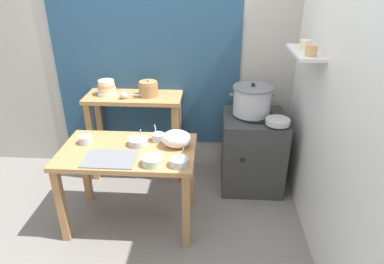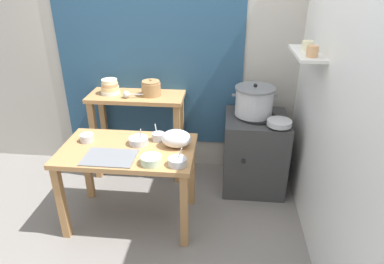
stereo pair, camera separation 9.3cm
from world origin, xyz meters
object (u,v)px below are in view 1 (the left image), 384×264
Objects in this scene: prep_table at (129,161)px; prep_bowl_4 at (153,160)px; wide_pan at (278,121)px; prep_bowl_2 at (179,162)px; stove_block at (252,151)px; prep_bowl_0 at (86,139)px; prep_bowl_1 at (138,141)px; serving_tray at (110,159)px; ladle at (125,95)px; back_shelf_table at (135,116)px; steamer_pot at (252,100)px; prep_bowl_3 at (158,137)px; plastic_bag at (177,139)px; bowl_stack_enamel at (107,88)px; clay_pot at (148,89)px.

prep_bowl_4 is at bearing -41.68° from prep_table.
wide_pan is 1.07m from prep_bowl_2.
prep_bowl_0 is at bearing -158.95° from stove_block.
prep_bowl_1 is 1.00× the size of prep_bowl_4.
prep_bowl_1 is at bearing 56.19° from serving_tray.
stove_block is at bearing 34.60° from serving_tray.
ladle reaches higher than prep_bowl_4.
steamer_pot is (1.17, -0.11, 0.24)m from back_shelf_table.
prep_table is 1.15× the size of back_shelf_table.
ladle is 1.92× the size of prep_bowl_3.
serving_tray is at bearing -145.40° from stove_block.
plastic_bag is 0.96m from wide_pan.
prep_bowl_1 is 1.07× the size of prep_bowl_2.
plastic_bag reaches higher than wide_pan.
bowl_stack_enamel is 0.86× the size of wide_pan.
back_shelf_table is 5.89× the size of prep_bowl_4.
bowl_stack_enamel is at bearing 115.46° from prep_table.
steamer_pot is (-0.04, 0.02, 0.54)m from stove_block.
wide_pan is at bearing 17.00° from prep_bowl_1.
back_shelf_table is 1.23× the size of stove_block.
bowl_stack_enamel is at bearing 175.31° from steamer_pot.
serving_tray is at bearing -133.88° from prep_bowl_3.
bowl_stack_enamel reaches higher than prep_table.
wide_pan is 1.45× the size of prep_bowl_2.
clay_pot is at bearing 172.93° from stove_block.
steamer_pot is at bearing 36.18° from serving_tray.
back_shelf_table reaches higher than serving_tray.
ladle is (-0.06, -0.09, 0.26)m from back_shelf_table.
bowl_stack_enamel is 0.89m from prep_bowl_3.
clay_pot is 1.67× the size of prep_bowl_0.
ladle reaches higher than plastic_bag.
stove_block is at bearing 21.05° from prep_bowl_0.
bowl_stack_enamel is (-0.38, 0.79, 0.36)m from prep_table.
back_shelf_table is 0.39m from bowl_stack_enamel.
prep_table is 4.99× the size of wide_pan.
prep_bowl_1 is (-0.98, -0.59, -0.17)m from steamer_pot.
prep_table is 0.78m from ladle.
stove_block is 1.27m from prep_bowl_4.
prep_bowl_4 is at bearing -134.23° from stove_block.
stove_block is 4.78× the size of prep_bowl_4.
prep_bowl_2 is at bearing -5.52° from serving_tray.
steamer_pot reaches higher than bowl_stack_enamel.
prep_table is 4.45× the size of plastic_bag.
ladle is at bearing 127.36° from prep_bowl_3.
ladle reaches higher than prep_bowl_2.
stove_block is at bearing -6.16° from back_shelf_table.
prep_bowl_3 reaches higher than wide_pan.
prep_bowl_3 is at bearing 92.91° from prep_bowl_4.
clay_pot is 1.04m from prep_bowl_4.
back_shelf_table is at bearing 118.81° from prep_bowl_3.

